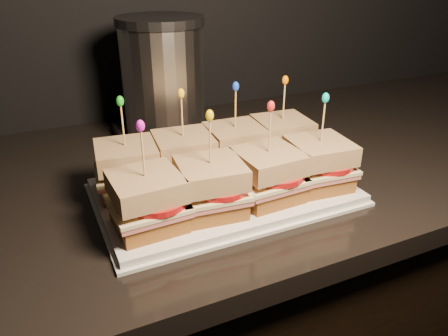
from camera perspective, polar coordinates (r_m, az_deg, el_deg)
name	(u,v)px	position (r m, az deg, el deg)	size (l,w,h in m)	color
cabinet	(304,306)	(1.27, 10.46, -17.34)	(2.47, 0.68, 0.90)	black
granite_slab	(321,150)	(1.01, 12.58, 2.29)	(2.51, 0.72, 0.04)	black
platter	(224,192)	(0.76, 0.00, -3.12)	(0.42, 0.26, 0.02)	white
platter_rim	(224,195)	(0.76, 0.00, -3.51)	(0.43, 0.27, 0.01)	white
sandwich_0_bread_bot	(129,183)	(0.76, -12.30, -1.89)	(0.09, 0.09, 0.03)	brown
sandwich_0_ham	(128,174)	(0.75, -12.43, -0.74)	(0.10, 0.10, 0.01)	#BF5252
sandwich_0_cheese	(128,170)	(0.75, -12.48, -0.26)	(0.11, 0.10, 0.01)	beige
sandwich_0_tomato	(135,166)	(0.74, -11.53, 0.25)	(0.09, 0.09, 0.01)	#AD1315
sandwich_0_bread_top	(126,155)	(0.74, -12.69, 1.73)	(0.10, 0.10, 0.03)	brown
sandwich_0_pick	(123,128)	(0.72, -13.05, 5.10)	(0.00, 0.00, 0.09)	tan
sandwich_0_frill	(120,101)	(0.70, -13.42, 8.51)	(0.01, 0.01, 0.02)	green
sandwich_1_bread_bot	(184,172)	(0.78, -5.19, -0.48)	(0.09, 0.09, 0.03)	brown
sandwich_1_ham	(184,163)	(0.78, -5.24, 0.65)	(0.10, 0.10, 0.01)	#BF5252
sandwich_1_cheese	(184,159)	(0.77, -5.26, 1.12)	(0.11, 0.10, 0.01)	beige
sandwich_1_tomato	(191,156)	(0.77, -4.28, 1.62)	(0.09, 0.09, 0.01)	#AD1315
sandwich_1_bread_top	(183,145)	(0.76, -5.34, 3.07)	(0.10, 0.10, 0.03)	brown
sandwich_1_pick	(182,119)	(0.74, -5.49, 6.36)	(0.00, 0.00, 0.09)	tan
sandwich_1_frill	(181,93)	(0.73, -5.64, 9.69)	(0.01, 0.01, 0.02)	yellow
sandwich_2_bread_bot	(235,162)	(0.82, 1.42, 0.83)	(0.09, 0.09, 0.03)	brown
sandwich_2_ham	(235,153)	(0.81, 1.44, 1.93)	(0.10, 0.10, 0.01)	#BF5252
sandwich_2_cheese	(235,150)	(0.81, 1.44, 2.38)	(0.11, 0.10, 0.01)	beige
sandwich_2_tomato	(242,146)	(0.80, 2.41, 2.86)	(0.09, 0.09, 0.01)	#AD1315
sandwich_2_bread_top	(235,136)	(0.80, 1.47, 4.26)	(0.10, 0.10, 0.03)	brown
sandwich_2_pick	(235,111)	(0.78, 1.50, 7.43)	(0.00, 0.00, 0.09)	tan
sandwich_2_frill	(236,86)	(0.77, 1.54, 10.62)	(0.01, 0.01, 0.02)	blue
sandwich_3_bread_bot	(281,153)	(0.86, 7.42, 2.02)	(0.09, 0.09, 0.03)	brown
sandwich_3_ham	(281,144)	(0.86, 7.49, 3.07)	(0.10, 0.10, 0.01)	#BF5252
sandwich_3_cheese	(281,141)	(0.85, 7.52, 3.50)	(0.11, 0.10, 0.01)	beige
sandwich_3_tomato	(289,138)	(0.85, 8.44, 3.95)	(0.09, 0.09, 0.01)	#AD1315
sandwich_3_bread_top	(282,127)	(0.84, 7.63, 5.29)	(0.10, 0.10, 0.03)	brown
sandwich_3_pick	(284,104)	(0.83, 7.82, 8.29)	(0.00, 0.00, 0.09)	tan
sandwich_3_frill	(285,80)	(0.81, 8.01, 11.31)	(0.01, 0.01, 0.02)	orange
sandwich_4_bread_bot	(149,218)	(0.66, -9.82, -6.39)	(0.09, 0.09, 0.03)	brown
sandwich_4_ham	(148,208)	(0.65, -9.93, -5.11)	(0.10, 0.10, 0.01)	#BF5252
sandwich_4_cheese	(147,203)	(0.64, -9.98, -4.58)	(0.11, 0.10, 0.01)	beige
sandwich_4_tomato	(156,199)	(0.64, -8.85, -4.03)	(0.09, 0.09, 0.01)	#AD1315
sandwich_4_bread_top	(146,186)	(0.63, -10.18, -2.35)	(0.10, 0.10, 0.03)	brown
sandwich_4_pick	(143,156)	(0.61, -10.52, 1.49)	(0.00, 0.00, 0.09)	tan
sandwich_4_frill	(140,126)	(0.59, -10.87, 5.44)	(0.01, 0.01, 0.02)	#CA17B0
sandwich_5_bread_bot	(211,203)	(0.68, -1.71, -4.59)	(0.09, 0.09, 0.03)	brown
sandwich_5_ham	(211,193)	(0.68, -1.73, -3.33)	(0.10, 0.10, 0.01)	#BF5252
sandwich_5_cheese	(211,189)	(0.67, -1.74, -2.81)	(0.11, 0.10, 0.01)	beige
sandwich_5_tomato	(219,185)	(0.67, -0.59, -2.27)	(0.09, 0.09, 0.01)	#AD1315
sandwich_5_bread_top	(211,173)	(0.66, -1.77, -0.64)	(0.10, 0.10, 0.03)	brown
sandwich_5_pick	(210,145)	(0.64, -1.83, 3.08)	(0.00, 0.00, 0.09)	tan
sandwich_5_frill	(210,115)	(0.62, -1.88, 6.89)	(0.01, 0.01, 0.02)	yellow
sandwich_6_bread_bot	(267,190)	(0.72, 5.62, -2.87)	(0.09, 0.09, 0.03)	brown
sandwich_6_ham	(267,181)	(0.72, 5.68, -1.66)	(0.10, 0.10, 0.01)	#BF5252
sandwich_6_cheese	(267,177)	(0.71, 5.70, -1.17)	(0.11, 0.10, 0.01)	beige
sandwich_6_tomato	(276,173)	(0.71, 6.81, -0.64)	(0.09, 0.09, 0.01)	#AD1315
sandwich_6_bread_top	(268,161)	(0.70, 5.80, 0.91)	(0.10, 0.10, 0.03)	brown
sandwich_6_pick	(270,134)	(0.68, 5.98, 4.45)	(0.00, 0.00, 0.09)	tan
sandwich_6_frill	(271,106)	(0.67, 6.16, 8.05)	(0.01, 0.01, 0.02)	red
sandwich_7_bread_bot	(317,178)	(0.77, 12.07, -1.31)	(0.09, 0.09, 0.03)	brown
sandwich_7_ham	(318,169)	(0.77, 12.19, -0.17)	(0.10, 0.10, 0.01)	#BF5252
sandwich_7_cheese	(318,166)	(0.76, 12.23, 0.30)	(0.11, 0.10, 0.01)	beige
sandwich_7_tomato	(327,162)	(0.76, 13.28, 0.79)	(0.09, 0.09, 0.01)	#AD1315
sandwich_7_bread_top	(320,150)	(0.75, 12.44, 2.25)	(0.10, 0.10, 0.03)	brown
sandwich_7_pick	(323,124)	(0.73, 12.78, 5.57)	(0.00, 0.00, 0.09)	tan
sandwich_7_frill	(326,98)	(0.72, 13.13, 8.92)	(0.01, 0.01, 0.02)	#04BCBD
appliance_base	(167,135)	(1.00, -7.49, 4.35)	(0.21, 0.17, 0.03)	#262628
appliance_body	(163,80)	(0.96, -7.92, 11.32)	(0.17, 0.17, 0.23)	silver
appliance_lid	(160,21)	(0.94, -8.40, 18.50)	(0.18, 0.18, 0.02)	#262628
appliance	(164,82)	(0.96, -7.91, 11.07)	(0.21, 0.17, 0.27)	silver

